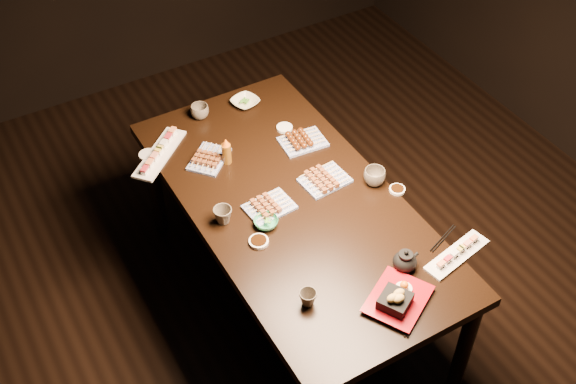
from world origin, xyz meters
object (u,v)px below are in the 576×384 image
Objects in this scene: yakitori_plate_left at (209,156)px; sushi_platter_far at (159,151)px; yakitori_plate_right at (325,177)px; edamame_bowl_cream at (245,102)px; tempura_tray at (399,294)px; sushi_platter_near at (457,253)px; yakitori_plate_center at (269,204)px; condiment_bottle at (226,151)px; edamame_bowl_green at (266,222)px; teacup_far_right at (200,112)px; teacup_mid_right at (374,177)px; teacup_near_left at (308,298)px; teapot at (405,260)px; dining_table at (293,255)px; teacup_far_left at (223,215)px.

sushi_platter_far is at bearing 99.89° from yakitori_plate_left.
edamame_bowl_cream is (-0.05, 0.71, -0.01)m from yakitori_plate_right.
tempura_tray reaches higher than yakitori_plate_right.
sushi_platter_far is 0.25m from yakitori_plate_left.
yakitori_plate_right is at bearing -86.07° from edamame_bowl_cream.
yakitori_plate_center is (-0.55, 0.65, 0.01)m from sushi_platter_near.
yakitori_plate_center is 1.48× the size of condiment_bottle.
edamame_bowl_green and edamame_bowl_cream have the same top height.
teacup_far_right reaches higher than sushi_platter_far.
teacup_mid_right is at bearing -82.42° from yakitori_plate_left.
edamame_bowl_green is 1.51× the size of teacup_near_left.
sushi_platter_near is 1.18m from condiment_bottle.
teapot is (0.38, -0.51, 0.03)m from edamame_bowl_green.
teacup_far_right is (-0.11, 0.78, 0.41)m from dining_table.
tempura_tray reaches higher than sushi_platter_far.
teacup_mid_right reaches higher than dining_table.
dining_table is 0.74m from teapot.
edamame_bowl_green is at bearing -111.71° from edamame_bowl_cream.
teacup_mid_right reaches higher than sushi_platter_near.
teacup_far_right is at bearing 119.94° from teacup_mid_right.
yakitori_plate_right is 1.81× the size of teapot.
edamame_bowl_cream is at bearing 68.29° from edamame_bowl_green.
edamame_bowl_cream is at bearing 106.29° from teacup_mid_right.
teacup_near_left is 0.45m from teapot.
dining_table is 21.26× the size of teacup_far_left.
sushi_platter_near is at bearing -60.62° from condiment_bottle.
tempura_tray is (0.29, -1.15, 0.02)m from yakitori_plate_left.
teacup_near_left is 1.31m from teacup_far_right.
yakitori_plate_left is 0.34m from teacup_far_right.
yakitori_plate_center is 1.95× the size of edamame_bowl_green.
teacup_mid_right is (0.57, -0.02, 0.02)m from edamame_bowl_green.
sushi_platter_near is 0.37m from tempura_tray.
yakitori_plate_left reaches higher than sushi_platter_far.
teacup_far_right is at bearing 100.06° from sushi_platter_near.
edamame_bowl_green is (0.22, -0.67, -0.01)m from sushi_platter_far.
yakitori_plate_right is 2.32× the size of teacup_far_right.
teacup_near_left is (-0.24, -0.53, 0.41)m from dining_table.
dining_table is 5.43× the size of sushi_platter_near.
yakitori_plate_left is 0.42m from teacup_far_left.
tempura_tray reaches higher than teacup_near_left.
teacup_near_left reaches higher than edamame_bowl_green.
sushi_platter_near is 1.50m from sushi_platter_far.
edamame_bowl_green is 0.91× the size of teapot.
tempura_tray reaches higher than edamame_bowl_cream.
tempura_tray reaches higher than dining_table.
teacup_mid_right is (0.32, 0.62, -0.01)m from tempura_tray.
yakitori_plate_right is at bearing 95.61° from sushi_platter_far.
sushi_platter_near is 0.85× the size of sushi_platter_far.
edamame_bowl_cream is at bearing 73.11° from teacup_near_left.
dining_table is at bearing -13.93° from yakitori_plate_center.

